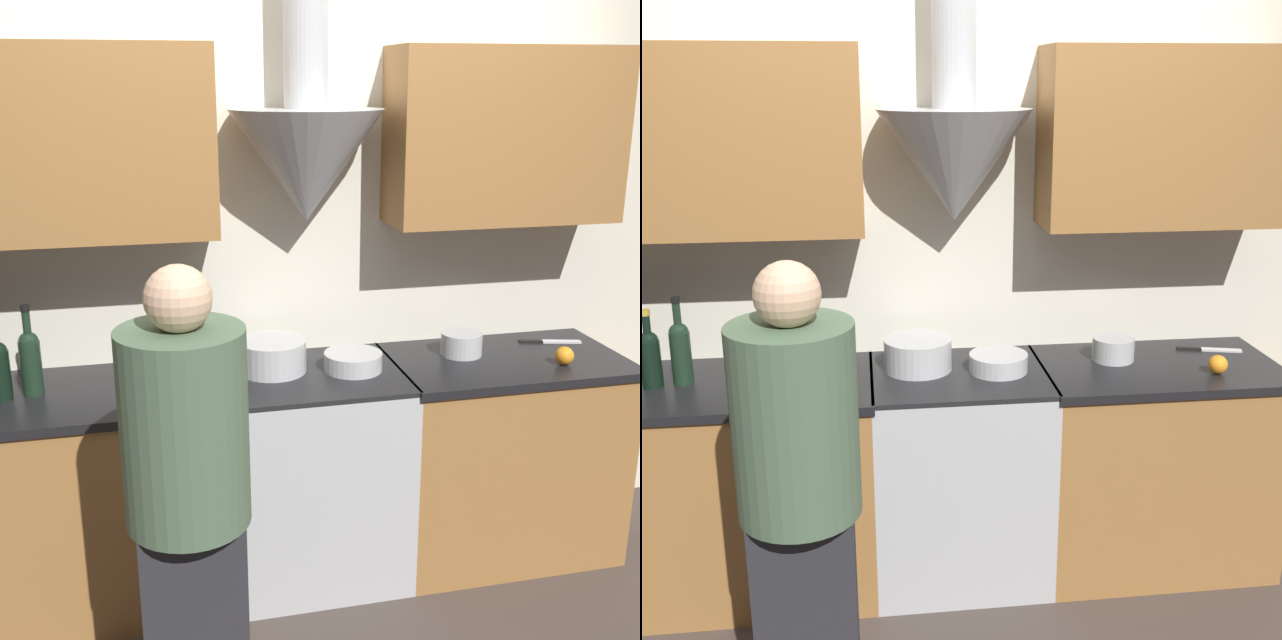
{
  "view_description": "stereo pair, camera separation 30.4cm",
  "coord_description": "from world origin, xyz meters",
  "views": [
    {
      "loc": [
        -0.66,
        -2.61,
        2.03
      ],
      "look_at": [
        0.0,
        0.22,
        1.15
      ],
      "focal_mm": 45.0,
      "sensor_mm": 36.0,
      "label": 1
    },
    {
      "loc": [
        -0.36,
        -2.67,
        2.03
      ],
      "look_at": [
        0.0,
        0.22,
        1.15
      ],
      "focal_mm": 45.0,
      "sensor_mm": 36.0,
      "label": 2
    }
  ],
  "objects": [
    {
      "name": "orange_fruit",
      "position": [
        1.02,
        0.18,
        0.93
      ],
      "size": [
        0.08,
        0.08,
        0.08
      ],
      "color": "orange",
      "rests_on": "counter_right"
    },
    {
      "name": "wine_bottle_7",
      "position": [
        -1.07,
        0.34,
        1.03
      ],
      "size": [
        0.08,
        0.08,
        0.35
      ],
      "color": "black",
      "rests_on": "counter_left"
    },
    {
      "name": "wine_bottle_6",
      "position": [
        -1.18,
        0.31,
        1.02
      ],
      "size": [
        0.08,
        0.08,
        0.31
      ],
      "color": "black",
      "rests_on": "counter_left"
    },
    {
      "name": "stock_pot",
      "position": [
        -0.16,
        0.38,
        0.96
      ],
      "size": [
        0.27,
        0.27,
        0.13
      ],
      "color": "#B7BABC",
      "rests_on": "stove_range"
    },
    {
      "name": "counter_right",
      "position": [
        0.83,
        0.32,
        0.45
      ],
      "size": [
        0.98,
        0.62,
        0.9
      ],
      "color": "#9E6B38",
      "rests_on": "ground_plane"
    },
    {
      "name": "wall_back",
      "position": [
        -0.09,
        0.59,
        1.47
      ],
      "size": [
        8.4,
        0.6,
        2.6
      ],
      "color": "silver",
      "rests_on": "ground_plane"
    },
    {
      "name": "ground_plane",
      "position": [
        0.0,
        0.0,
        0.0
      ],
      "size": [
        12.0,
        12.0,
        0.0
      ],
      "primitive_type": "plane",
      "color": "#423833"
    },
    {
      "name": "mixing_bowl",
      "position": [
        0.16,
        0.32,
        0.93
      ],
      "size": [
        0.24,
        0.24,
        0.07
      ],
      "color": "#B7BABC",
      "rests_on": "stove_range"
    },
    {
      "name": "counter_left",
      "position": [
        -1.09,
        0.32,
        0.45
      ],
      "size": [
        1.5,
        0.62,
        0.9
      ],
      "color": "#9E6B38",
      "rests_on": "ground_plane"
    },
    {
      "name": "person_foreground_left",
      "position": [
        -0.57,
        -0.59,
        0.86
      ],
      "size": [
        0.35,
        0.35,
        1.57
      ],
      "color": "#28282D",
      "rests_on": "ground_plane"
    },
    {
      "name": "stove_range",
      "position": [
        0.0,
        0.32,
        0.45
      ],
      "size": [
        0.71,
        0.6,
        0.9
      ],
      "color": "#B7BABC",
      "rests_on": "ground_plane"
    },
    {
      "name": "saucepan",
      "position": [
        0.66,
        0.39,
        0.94
      ],
      "size": [
        0.18,
        0.18,
        0.1
      ],
      "color": "#B7BABC",
      "rests_on": "counter_right"
    },
    {
      "name": "chefs_knife",
      "position": [
        1.11,
        0.45,
        0.9
      ],
      "size": [
        0.27,
        0.1,
        0.01
      ],
      "rotation": [
        0.0,
        0.0,
        -0.26
      ],
      "color": "silver",
      "rests_on": "counter_right"
    }
  ]
}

